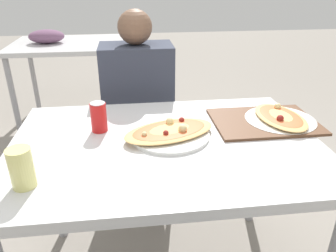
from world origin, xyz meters
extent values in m
cube|color=silver|center=(0.00, 0.00, 0.75)|extent=(1.22, 0.84, 0.04)
cylinder|color=#99999E|center=(-0.55, 0.37, 0.36)|extent=(0.05, 0.05, 0.73)
cylinder|color=#99999E|center=(0.55, 0.37, 0.36)|extent=(0.05, 0.05, 0.73)
cube|color=#4C4C4C|center=(-0.09, 0.68, 0.44)|extent=(0.40, 0.40, 0.04)
cube|color=#4C4C4C|center=(-0.09, 0.87, 0.69)|extent=(0.38, 0.03, 0.46)
cylinder|color=#38383D|center=(0.08, 0.51, 0.21)|extent=(0.03, 0.03, 0.42)
cylinder|color=#38383D|center=(-0.26, 0.51, 0.21)|extent=(0.03, 0.03, 0.42)
cylinder|color=#38383D|center=(0.08, 0.85, 0.21)|extent=(0.03, 0.03, 0.42)
cylinder|color=#38383D|center=(-0.26, 0.85, 0.21)|extent=(0.03, 0.03, 0.42)
cylinder|color=#2D2D38|center=(0.00, 0.55, 0.23)|extent=(0.10, 0.10, 0.46)
cylinder|color=#2D2D38|center=(-0.18, 0.55, 0.23)|extent=(0.10, 0.10, 0.46)
cube|color=#333847|center=(-0.09, 0.65, 0.74)|extent=(0.40, 0.25, 0.56)
sphere|color=brown|center=(-0.09, 0.65, 1.11)|extent=(0.18, 0.18, 0.18)
cylinder|color=white|center=(0.02, 0.04, 0.78)|extent=(0.32, 0.32, 0.01)
ellipsoid|color=#E0AD66|center=(0.02, 0.04, 0.79)|extent=(0.43, 0.32, 0.02)
ellipsoid|color=#D16033|center=(0.02, 0.04, 0.80)|extent=(0.35, 0.26, 0.01)
sphere|color=beige|center=(0.07, 0.02, 0.81)|extent=(0.04, 0.04, 0.04)
sphere|color=beige|center=(-0.08, 0.00, 0.81)|extent=(0.02, 0.02, 0.02)
sphere|color=maroon|center=(0.08, 0.11, 0.81)|extent=(0.02, 0.02, 0.02)
sphere|color=maroon|center=(0.00, 0.00, 0.81)|extent=(0.02, 0.02, 0.02)
sphere|color=beige|center=(0.03, 0.10, 0.81)|extent=(0.03, 0.03, 0.03)
cylinder|color=red|center=(-0.26, 0.13, 0.83)|extent=(0.07, 0.07, 0.12)
cylinder|color=silver|center=(-0.26, 0.13, 0.89)|extent=(0.06, 0.06, 0.00)
cylinder|color=#E0DB7F|center=(-0.47, -0.24, 0.83)|extent=(0.07, 0.07, 0.13)
cube|color=brown|center=(0.45, 0.12, 0.77)|extent=(0.45, 0.32, 0.01)
cylinder|color=white|center=(0.52, 0.12, 0.78)|extent=(0.31, 0.31, 0.01)
ellipsoid|color=#E0AD66|center=(0.52, 0.12, 0.79)|extent=(0.21, 0.33, 0.02)
ellipsoid|color=#D16033|center=(0.52, 0.12, 0.80)|extent=(0.18, 0.27, 0.01)
sphere|color=beige|center=(0.55, 0.20, 0.81)|extent=(0.03, 0.03, 0.03)
sphere|color=maroon|center=(0.50, 0.07, 0.81)|extent=(0.03, 0.03, 0.03)
cube|color=silver|center=(-0.64, 2.05, 0.75)|extent=(1.10, 0.80, 0.04)
ellipsoid|color=#724C6B|center=(-0.86, 2.05, 0.83)|extent=(0.32, 0.24, 0.12)
cylinder|color=#99999E|center=(-1.14, 1.70, 0.36)|extent=(0.05, 0.05, 0.73)
cylinder|color=#99999E|center=(-0.14, 1.70, 0.36)|extent=(0.05, 0.05, 0.73)
cylinder|color=#99999E|center=(-1.14, 2.40, 0.36)|extent=(0.05, 0.05, 0.73)
cylinder|color=#99999E|center=(-0.14, 2.40, 0.36)|extent=(0.05, 0.05, 0.73)
camera|label=1|loc=(-0.13, -1.13, 1.38)|focal=35.00mm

